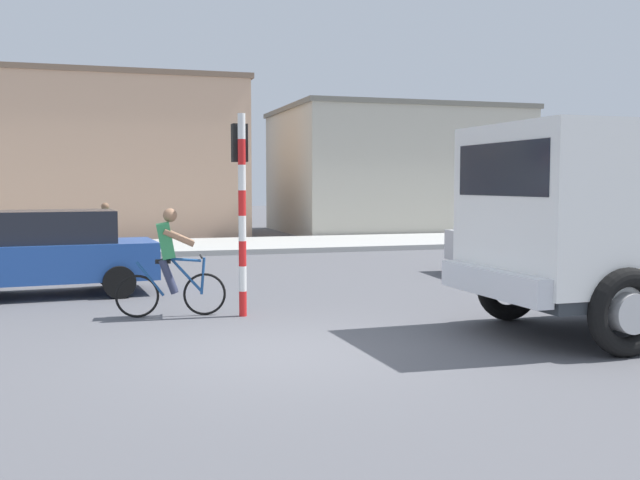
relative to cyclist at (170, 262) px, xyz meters
name	(u,v)px	position (x,y,z in m)	size (l,w,h in m)	color
ground_plane	(290,352)	(1.18, -2.96, -0.86)	(120.00, 120.00, 0.00)	#56565B
sidewalk_far	(171,247)	(1.18, 12.13, -0.78)	(80.00, 5.00, 0.16)	#ADADA8
cyclist	(170,262)	(0.00, 0.00, 0.00)	(1.73, 0.51, 1.72)	black
traffic_light_pole	(241,186)	(1.11, -0.22, 1.20)	(0.24, 0.43, 3.20)	red
car_red_near	(48,252)	(-1.98, 2.91, -0.05)	(4.12, 2.11, 1.60)	#234C9E
car_white_mid	(539,238)	(8.90, 3.30, -0.05)	(4.14, 2.15, 1.60)	#B7B7BC
pedestrian_near_kerb	(106,233)	(-0.87, 7.87, -0.02)	(0.34, 0.22, 1.62)	#2D334C
building_mid_block	(90,158)	(-1.26, 18.25, 2.24)	(11.79, 5.60, 6.21)	tan
building_corner_right	(393,170)	(11.55, 18.65, 1.82)	(9.95, 7.93, 5.36)	#B2AD9E
building_set_back	(594,185)	(22.79, 19.59, 1.18)	(8.86, 7.21, 4.08)	#B2AD9E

